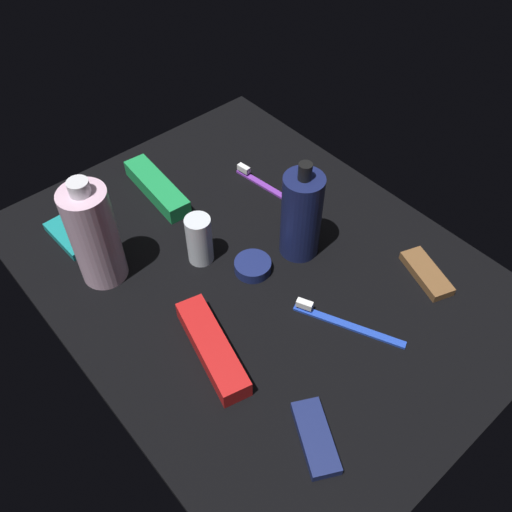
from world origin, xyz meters
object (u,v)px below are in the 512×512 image
Objects in this scene: toothbrush_blue at (342,322)px; cream_tin_left at (253,267)px; snack_bar_teal at (68,237)px; snack_bar_brown at (426,273)px; lotion_bottle at (301,215)px; snack_bar_navy at (315,437)px; toothpaste_box_green at (157,188)px; toothpaste_box_red at (212,348)px; bodywash_bottle at (94,235)px; toothbrush_purple at (268,186)px; deodorant_stick at (199,240)px.

cream_tin_left is at bearing 10.61° from toothbrush_blue.
snack_bar_brown is at bearing -140.74° from snack_bar_teal.
snack_bar_navy is (-26.32, 22.27, -7.42)cm from lotion_bottle.
toothpaste_box_green is at bearing 15.71° from snack_bar_navy.
toothbrush_blue is at bearing -102.21° from toothpaste_box_red.
snack_bar_navy is at bearing 122.70° from toothbrush_blue.
bodywash_bottle is 1.12× the size of toothbrush_purple.
toothpaste_box_red reaches higher than cream_tin_left.
bodywash_bottle is at bearing 61.07° from deodorant_stick.
snack_bar_teal is at bearing 5.09° from bodywash_bottle.
toothpaste_box_green is (34.94, -13.87, 0.00)cm from toothpaste_box_red.
snack_bar_navy is (-54.63, -7.05, 0.00)cm from snack_bar_teal.
toothbrush_purple is 1.73× the size of snack_bar_navy.
toothpaste_box_red reaches higher than snack_bar_navy.
toothbrush_blue reaches higher than snack_bar_brown.
toothpaste_box_green is 1.69× the size of snack_bar_teal.
toothpaste_box_green is 26.62cm from cream_tin_left.
toothpaste_box_green is (28.05, 10.53, -6.57)cm from lotion_bottle.
toothbrush_blue is 49.96cm from snack_bar_teal.
toothbrush_blue is 1.62× the size of snack_bar_teal.
lotion_bottle is 11.78cm from cream_tin_left.
toothbrush_blue is 17.62cm from cream_tin_left.
toothbrush_blue is 33.56cm from toothbrush_purple.
toothpaste_box_red is 17.34cm from cream_tin_left.
snack_bar_brown is (-27.91, -25.93, -3.86)cm from deodorant_stick.
toothpaste_box_green is at bearing -92.85° from snack_bar_teal.
lotion_bottle is 0.93× the size of bodywash_bottle.
toothbrush_purple is (-1.96, -34.82, -8.58)cm from bodywash_bottle.
snack_bar_brown is at bearing -171.11° from toothbrush_purple.
deodorant_stick reaches higher than snack_bar_brown.
lotion_bottle is 1.81× the size of snack_bar_brown.
snack_bar_brown is at bearing -133.53° from cream_tin_left.
lotion_bottle is 1.12× the size of toothbrush_blue.
toothpaste_box_green is at bearing 5.93° from toothbrush_blue.
lotion_bottle reaches higher than snack_bar_navy.
deodorant_stick is 0.89× the size of snack_bar_brown.
snack_bar_brown is (-46.78, -41.08, 0.00)cm from snack_bar_teal.
toothpaste_box_red reaches higher than snack_bar_teal.
bodywash_bottle reaches higher than lotion_bottle.
toothbrush_purple is at bearing -22.97° from lotion_bottle.
lotion_bottle is at bearing -20.62° from toothbrush_blue.
toothbrush_blue is at bearing -145.98° from bodywash_bottle.
deodorant_stick is 1.48× the size of cream_tin_left.
bodywash_bottle is at bearing 34.02° from toothbrush_blue.
cream_tin_left is at bearing 131.42° from toothbrush_purple.
toothbrush_purple is 20.94cm from cream_tin_left.
toothbrush_purple is (5.87, -20.65, -4.00)cm from deodorant_stick.
toothbrush_blue is 0.96× the size of toothpaste_box_red.
toothbrush_blue reaches higher than cream_tin_left.
bodywash_bottle is (17.27, 28.33, 1.02)cm from lotion_bottle.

